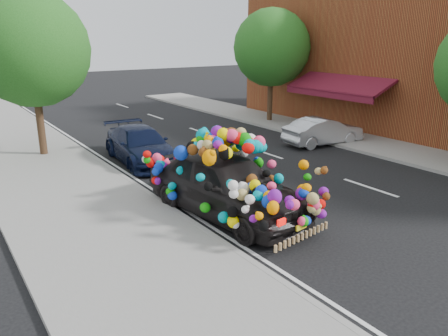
% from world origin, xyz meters
% --- Properties ---
extents(ground, '(100.00, 100.00, 0.00)m').
position_xyz_m(ground, '(0.00, 0.00, 0.00)').
color(ground, black).
rests_on(ground, ground).
extents(sidewalk, '(4.00, 60.00, 0.12)m').
position_xyz_m(sidewalk, '(-4.30, 0.00, 0.06)').
color(sidewalk, gray).
rests_on(sidewalk, ground).
extents(kerb, '(0.15, 60.00, 0.13)m').
position_xyz_m(kerb, '(-2.35, 0.00, 0.07)').
color(kerb, gray).
rests_on(kerb, ground).
extents(footpath_far, '(3.00, 40.00, 0.12)m').
position_xyz_m(footpath_far, '(8.20, 3.00, 0.06)').
color(footpath_far, gray).
rests_on(footpath_far, ground).
extents(lane_markings, '(6.00, 50.00, 0.01)m').
position_xyz_m(lane_markings, '(3.60, 0.00, 0.01)').
color(lane_markings, silver).
rests_on(lane_markings, ground).
extents(tree_near_sidewalk, '(4.20, 4.20, 6.13)m').
position_xyz_m(tree_near_sidewalk, '(-3.80, 9.50, 4.02)').
color(tree_near_sidewalk, '#332114').
rests_on(tree_near_sidewalk, ground).
extents(tree_far_b, '(4.00, 4.00, 5.90)m').
position_xyz_m(tree_far_b, '(8.00, 10.00, 3.89)').
color(tree_far_b, '#332114').
rests_on(tree_far_b, ground).
extents(plush_art_car, '(2.95, 5.32, 2.31)m').
position_xyz_m(plush_art_car, '(-1.25, 0.80, 1.19)').
color(plush_art_car, black).
rests_on(plush_art_car, ground).
extents(navy_sedan, '(2.16, 4.53, 1.27)m').
position_xyz_m(navy_sedan, '(-1.00, 6.69, 0.64)').
color(navy_sedan, black).
rests_on(navy_sedan, ground).
extents(silver_hatchback, '(3.67, 1.67, 1.17)m').
position_xyz_m(silver_hatchback, '(6.56, 4.75, 0.58)').
color(silver_hatchback, '#AEB0B6').
rests_on(silver_hatchback, ground).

